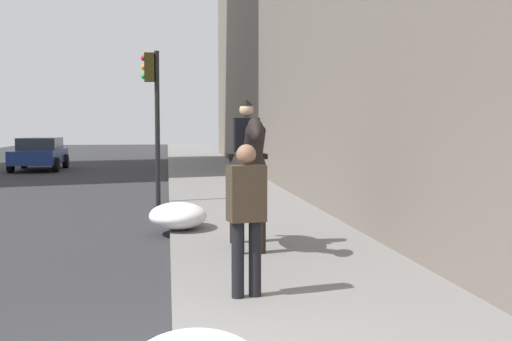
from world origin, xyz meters
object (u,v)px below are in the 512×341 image
object	(u,v)px
traffic_light_near_curb	(153,103)
car_near_lane	(40,153)
mounted_horse_near	(248,166)
pedestrian_greeting	(246,210)

from	to	relation	value
traffic_light_near_curb	car_near_lane	bearing A→B (deg)	21.56
mounted_horse_near	car_near_lane	xyz separation A→B (m)	(19.69, 6.85, -0.64)
mounted_horse_near	car_near_lane	bearing A→B (deg)	-160.90
car_near_lane	pedestrian_greeting	bearing A→B (deg)	15.97
mounted_horse_near	pedestrian_greeting	world-z (taller)	mounted_horse_near
pedestrian_greeting	car_near_lane	size ratio (longest dim) A/B	0.40
mounted_horse_near	traffic_light_near_curb	size ratio (longest dim) A/B	0.60
car_near_lane	traffic_light_near_curb	distance (m)	14.56
mounted_horse_near	traffic_light_near_curb	xyz separation A→B (m)	(6.25, 1.54, 1.16)
mounted_horse_near	traffic_light_near_curb	bearing A→B (deg)	-166.24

